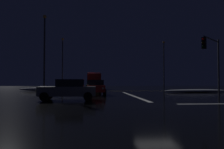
% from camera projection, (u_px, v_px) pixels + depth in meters
% --- Properties ---
extents(ground, '(120.00, 120.00, 0.10)m').
position_uv_depth(ground, '(156.00, 105.00, 14.28)').
color(ground, black).
extents(stop_line_north, '(0.35, 14.84, 0.01)m').
position_uv_depth(stop_line_north, '(133.00, 96.00, 22.90)').
color(stop_line_north, white).
rests_on(stop_line_north, ground).
extents(centre_line_ns, '(22.00, 0.15, 0.01)m').
position_uv_depth(centre_line_ns, '(120.00, 91.00, 34.46)').
color(centre_line_ns, yellow).
rests_on(centre_line_ns, ground).
extents(snow_bank_left_curb, '(10.14, 1.50, 0.59)m').
position_uv_depth(snow_bank_left_curb, '(55.00, 89.00, 33.77)').
color(snow_bank_left_curb, white).
rests_on(snow_bank_left_curb, ground).
extents(snow_bank_right_curb, '(8.45, 1.50, 0.39)m').
position_uv_depth(snow_bank_right_curb, '(196.00, 91.00, 30.23)').
color(snow_bank_right_curb, white).
rests_on(snow_bank_right_curb, ground).
extents(sedan_red, '(2.02, 4.33, 1.57)m').
position_uv_depth(sedan_red, '(96.00, 87.00, 25.09)').
color(sedan_red, maroon).
rests_on(sedan_red, ground).
extents(sedan_green, '(2.02, 4.33, 1.57)m').
position_uv_depth(sedan_green, '(93.00, 86.00, 31.46)').
color(sedan_green, '#14512D').
rests_on(sedan_green, ground).
extents(sedan_orange, '(2.02, 4.33, 1.57)m').
position_uv_depth(sedan_orange, '(93.00, 85.00, 37.76)').
color(sedan_orange, '#C66014').
rests_on(sedan_orange, ground).
extents(box_truck, '(2.68, 8.28, 3.08)m').
position_uv_depth(box_truck, '(94.00, 80.00, 44.47)').
color(box_truck, red).
rests_on(box_truck, ground).
extents(sedan_gray_crossing, '(4.33, 2.02, 1.57)m').
position_uv_depth(sedan_gray_crossing, '(68.00, 89.00, 17.56)').
color(sedan_gray_crossing, slate).
rests_on(sedan_gray_crossing, ground).
extents(traffic_signal_ne, '(3.34, 3.34, 5.78)m').
position_uv_depth(traffic_signal_ne, '(213.00, 55.00, 22.67)').
color(traffic_signal_ne, '#4C4C51').
rests_on(traffic_signal_ne, ground).
extents(streetlamp_left_near, '(0.44, 0.44, 9.42)m').
position_uv_depth(streetlamp_left_near, '(44.00, 48.00, 27.89)').
color(streetlamp_left_near, '#424247').
rests_on(streetlamp_left_near, ground).
extents(streetlamp_left_far, '(0.44, 0.44, 9.64)m').
position_uv_depth(streetlamp_left_far, '(62.00, 60.00, 43.84)').
color(streetlamp_left_far, '#424247').
rests_on(streetlamp_left_far, ground).
extents(streetlamp_right_far, '(0.44, 0.44, 9.29)m').
position_uv_depth(streetlamp_right_far, '(164.00, 61.00, 45.33)').
color(streetlamp_right_far, '#424247').
rests_on(streetlamp_right_far, ground).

